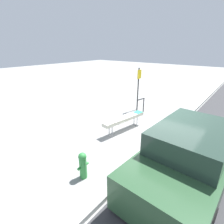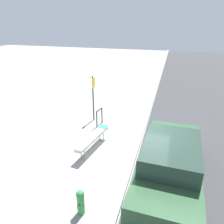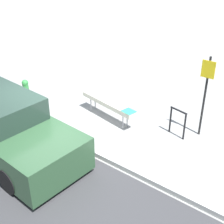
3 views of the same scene
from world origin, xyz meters
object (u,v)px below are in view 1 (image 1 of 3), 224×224
Objects in this scene: bike_rack at (140,105)px; fire_hydrant at (83,165)px; parked_car_near at (192,153)px; sign_post at (138,85)px; bench at (124,119)px.

bike_rack reaches higher than fire_hydrant.
sign_post is at bearing 48.78° from parked_car_near.
fire_hydrant is at bearing -163.44° from sign_post.
sign_post reaches higher than bench.
sign_post is 0.47× the size of parked_car_near.
sign_post reaches higher than fire_hydrant.
parked_car_near is (-3.70, -3.86, -0.70)m from sign_post.
parked_car_near reaches higher than fire_hydrant.
bike_rack is 1.10m from sign_post.
bench is at bearing 14.23° from fire_hydrant.
bench is at bearing -168.15° from bike_rack.
bench is 2.16m from bike_rack.
parked_car_near is (-1.12, -2.95, 0.15)m from bench.
parked_car_near reaches higher than bench.
parked_car_near is (-3.23, -3.40, 0.18)m from bike_rack.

